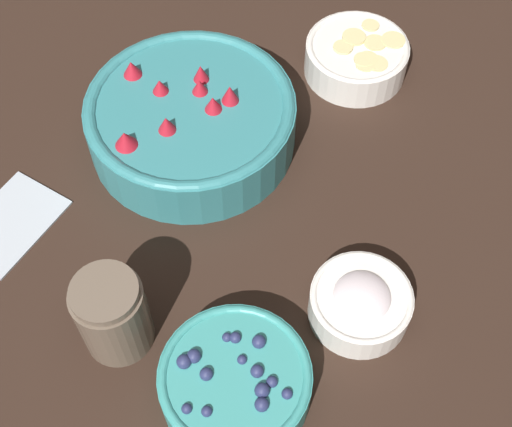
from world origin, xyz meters
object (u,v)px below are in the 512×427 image
(bowl_blueberries, at_px, (235,381))
(bowl_cream, at_px, (360,302))
(bowl_bananas, at_px, (357,56))
(bowl_strawberries, at_px, (191,118))
(jar_chocolate, at_px, (113,316))

(bowl_blueberries, relative_size, bowl_cream, 1.39)
(bowl_bananas, bearing_deg, bowl_cream, -0.14)
(bowl_strawberries, distance_m, bowl_blueberries, 0.35)
(bowl_cream, bearing_deg, bowl_blueberries, -52.59)
(bowl_blueberries, relative_size, bowl_bananas, 1.11)
(bowl_cream, height_order, jar_chocolate, jar_chocolate)
(bowl_blueberries, height_order, jar_chocolate, jar_chocolate)
(bowl_blueberries, height_order, bowl_cream, bowl_blueberries)
(bowl_strawberries, bearing_deg, bowl_cream, 41.94)
(bowl_blueberries, height_order, bowl_bananas, bowl_blueberries)
(bowl_bananas, relative_size, jar_chocolate, 1.31)
(bowl_cream, bearing_deg, bowl_bananas, 179.86)
(bowl_blueberries, relative_size, jar_chocolate, 1.46)
(bowl_strawberries, height_order, bowl_blueberries, bowl_strawberries)
(bowl_bananas, distance_m, bowl_cream, 0.38)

